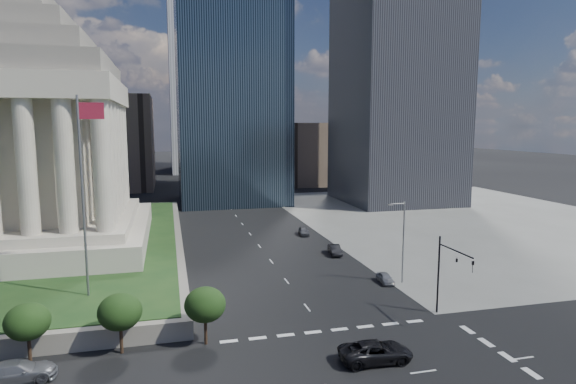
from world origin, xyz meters
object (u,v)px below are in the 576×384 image
object	(u,v)px
street_lamp_north	(402,237)
suv_grey	(16,372)
flagpole	(84,186)
traffic_signal_ne	(449,268)
parked_sedan_mid	(335,250)
war_memorial	(15,108)
parked_sedan_near	(385,278)
parked_sedan_far	(304,231)
pickup_truck	(376,352)

from	to	relation	value
street_lamp_north	suv_grey	xyz separation A→B (m)	(-38.50, -14.00, -4.85)
flagpole	traffic_signal_ne	size ratio (longest dim) A/B	2.50
traffic_signal_ne	parked_sedan_mid	bearing A→B (deg)	95.77
suv_grey	parked_sedan_mid	xyz separation A→B (m)	(35.09, 28.26, -0.10)
traffic_signal_ne	war_memorial	bearing A→B (deg)	143.58
traffic_signal_ne	parked_sedan_near	bearing A→B (deg)	94.87
parked_sedan_near	parked_sedan_mid	bearing A→B (deg)	102.83
flagpole	war_memorial	bearing A→B (deg)	116.89
street_lamp_north	parked_sedan_far	world-z (taller)	street_lamp_north
flagpole	parked_sedan_mid	size ratio (longest dim) A/B	4.62
flagpole	parked_sedan_far	distance (m)	44.04
war_memorial	parked_sedan_near	xyz separation A→B (m)	(45.50, -22.58, -20.79)
traffic_signal_ne	parked_sedan_far	xyz separation A→B (m)	(-3.50, 39.19, -4.56)
war_memorial	parked_sedan_mid	world-z (taller)	war_memorial
parked_sedan_mid	war_memorial	bearing A→B (deg)	177.40
flagpole	parked_sedan_near	bearing A→B (deg)	2.45
war_memorial	traffic_signal_ne	bearing A→B (deg)	-36.42
traffic_signal_ne	parked_sedan_mid	world-z (taller)	traffic_signal_ne
street_lamp_north	parked_sedan_mid	size ratio (longest dim) A/B	2.31
pickup_truck	parked_sedan_mid	distance (m)	32.77
flagpole	pickup_truck	world-z (taller)	flagpole
parked_sedan_far	parked_sedan_near	bearing A→B (deg)	-76.13
suv_grey	street_lamp_north	bearing A→B (deg)	-79.07
pickup_truck	war_memorial	bearing A→B (deg)	44.06
traffic_signal_ne	parked_sedan_far	world-z (taller)	traffic_signal_ne
street_lamp_north	parked_sedan_mid	distance (m)	15.47
flagpole	traffic_signal_ne	world-z (taller)	flagpole
flagpole	parked_sedan_near	world-z (taller)	flagpole
war_memorial	street_lamp_north	size ratio (longest dim) A/B	3.90
flagpole	parked_sedan_mid	distance (m)	37.34
pickup_truck	parked_sedan_near	distance (m)	20.30
traffic_signal_ne	parked_sedan_far	distance (m)	39.61
traffic_signal_ne	suv_grey	xyz separation A→B (m)	(-37.68, -2.70, -4.44)
traffic_signal_ne	pickup_truck	distance (m)	12.92
pickup_truck	parked_sedan_mid	bearing A→B (deg)	-11.42
street_lamp_north	suv_grey	bearing A→B (deg)	-160.02
traffic_signal_ne	pickup_truck	world-z (taller)	traffic_signal_ne
street_lamp_north	traffic_signal_ne	bearing A→B (deg)	-94.19
parked_sedan_far	suv_grey	bearing A→B (deg)	-120.54
parked_sedan_mid	pickup_truck	bearing A→B (deg)	-95.15
street_lamp_north	flagpole	bearing A→B (deg)	-178.37
suv_grey	pickup_truck	bearing A→B (deg)	-106.50
flagpole	parked_sedan_mid	world-z (taller)	flagpole
flagpole	pickup_truck	distance (m)	31.59
suv_grey	traffic_signal_ne	bearing A→B (deg)	-94.95
suv_grey	parked_sedan_mid	distance (m)	45.06
flagpole	parked_sedan_near	xyz separation A→B (m)	(33.33, 1.42, -12.51)
street_lamp_north	pickup_truck	bearing A→B (deg)	-122.59
war_memorial	traffic_signal_ne	world-z (taller)	war_memorial
traffic_signal_ne	parked_sedan_far	size ratio (longest dim) A/B	1.98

